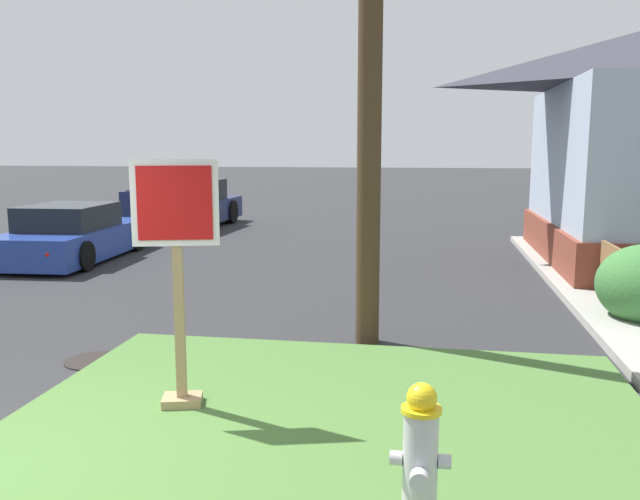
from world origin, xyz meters
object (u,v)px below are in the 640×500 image
at_px(stop_sign, 178,286).
at_px(manhole_cover, 96,361).
at_px(fire_hydrant, 420,461).
at_px(street_bench, 623,272).
at_px(parked_sedan_blue, 73,236).
at_px(pickup_truck_navy, 187,208).

relative_size(stop_sign, manhole_cover, 3.28).
height_order(fire_hydrant, street_bench, fire_hydrant).
bearing_deg(street_bench, stop_sign, -136.52).
distance_m(fire_hydrant, parked_sedan_blue, 12.20).
relative_size(stop_sign, parked_sedan_blue, 0.52).
relative_size(manhole_cover, pickup_truck_navy, 0.14).
distance_m(stop_sign, pickup_truck_navy, 14.79).
bearing_deg(parked_sedan_blue, street_bench, -14.53).
xyz_separation_m(fire_hydrant, street_bench, (2.97, 6.61, 0.05)).
height_order(stop_sign, manhole_cover, stop_sign).
relative_size(pickup_truck_navy, street_bench, 3.18).
bearing_deg(fire_hydrant, stop_sign, 143.07).
distance_m(stop_sign, manhole_cover, 2.35).
bearing_deg(manhole_cover, fire_hydrant, -37.81).
xyz_separation_m(manhole_cover, pickup_truck_navy, (-3.65, 12.56, 0.61)).
relative_size(fire_hydrant, parked_sedan_blue, 0.22).
distance_m(stop_sign, street_bench, 7.20).
bearing_deg(street_bench, manhole_cover, -151.54).
height_order(manhole_cover, parked_sedan_blue, parked_sedan_blue).
bearing_deg(stop_sign, parked_sedan_blue, 125.68).
xyz_separation_m(stop_sign, pickup_truck_navy, (-5.22, 13.83, -0.61)).
xyz_separation_m(parked_sedan_blue, pickup_truck_navy, (0.33, 6.11, 0.07)).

